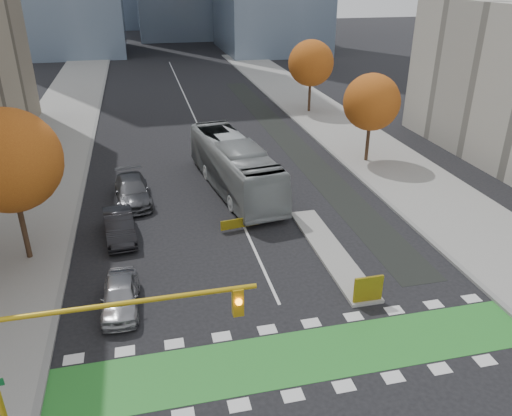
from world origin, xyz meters
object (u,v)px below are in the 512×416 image
tree_east_near (372,102)px  bus (234,165)px  traffic_signal_west (77,339)px  hazard_board (368,289)px  parked_car_b (119,226)px  parked_car_a (120,295)px  parked_car_c (132,191)px  tree_west (8,161)px  tree_east_far (311,63)px

tree_east_near → bus: 12.27m
traffic_signal_west → bus: traffic_signal_west is taller
hazard_board → parked_car_b: (-11.28, 9.11, -0.04)m
parked_car_a → traffic_signal_west: bearing=-94.5°
tree_east_near → parked_car_c: (-18.50, -3.69, -4.07)m
bus → parked_car_b: 9.65m
tree_west → traffic_signal_west: (4.07, -12.51, -1.58)m
hazard_board → tree_east_far: tree_east_far is taller
hazard_board → traffic_signal_west: bearing=-158.5°
bus → parked_car_b: (-7.82, -5.56, -1.03)m
parked_car_a → bus: bearing=60.3°
parked_car_b → parked_car_c: 5.06m
hazard_board → bus: 15.10m
hazard_board → tree_east_far: size_ratio=0.18×
hazard_board → bus: size_ratio=0.11×
hazard_board → traffic_signal_west: size_ratio=0.16×
bus → parked_car_c: 7.13m
hazard_board → tree_east_near: tree_east_near is taller
tree_west → tree_east_near: (24.00, 10.00, -0.75)m
parked_car_a → parked_car_b: size_ratio=0.89×
hazard_board → bus: bearing=103.3°
traffic_signal_west → parked_car_b: bearing=87.3°
traffic_signal_west → parked_car_a: traffic_signal_west is taller
tree_east_far → traffic_signal_west: (-20.43, -38.51, -1.21)m
hazard_board → parked_car_b: bearing=141.1°
tree_east_far → tree_east_near: bearing=-91.8°
bus → tree_east_near: bearing=7.4°
parked_car_c → parked_car_a: bearing=-97.5°
tree_east_far → parked_car_c: bearing=-134.0°
tree_east_far → bus: tree_east_far is taller
hazard_board → parked_car_c: parked_car_c is taller
parked_car_b → tree_east_far: bearing=45.9°
traffic_signal_west → parked_car_b: 14.22m
parked_car_b → parked_car_c: parked_car_c is taller
tree_east_far → parked_car_c: (-19.00, -19.69, -4.45)m
traffic_signal_west → tree_east_near: bearing=48.5°
traffic_signal_west → parked_car_b: (0.65, 13.82, -3.28)m
parked_car_b → traffic_signal_west: bearing=-98.1°
tree_east_far → parked_car_b: bearing=-128.7°
tree_west → bus: 14.80m
parked_car_b → parked_car_c: (0.78, 5.00, 0.03)m
parked_car_a → parked_car_c: (0.64, 11.90, 0.09)m
traffic_signal_west → bus: size_ratio=0.66×
tree_west → tree_east_near: bearing=22.6°
tree_east_near → traffic_signal_west: size_ratio=0.83×
hazard_board → tree_east_far: bearing=75.9°
parked_car_a → parked_car_b: parked_car_b is taller
hazard_board → parked_car_c: bearing=126.7°
tree_west → parked_car_c: bearing=48.9°
tree_west → hazard_board: bearing=-26.0°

